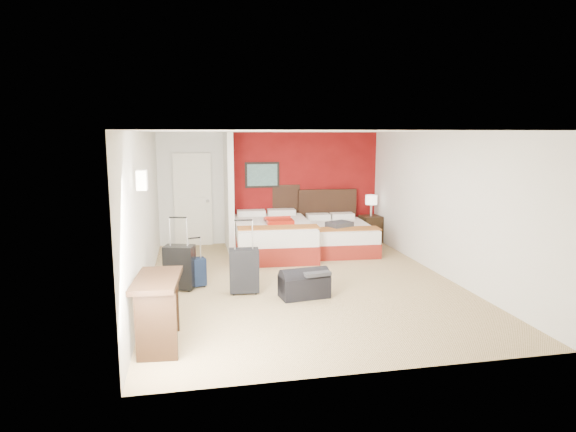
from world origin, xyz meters
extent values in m
plane|color=tan|center=(0.00, 0.00, 0.00)|extent=(6.50, 6.50, 0.00)
cube|color=silver|center=(0.00, 3.25, 1.25)|extent=(5.00, 0.04, 2.50)
cube|color=silver|center=(-2.50, 0.00, 1.25)|extent=(0.04, 6.50, 2.50)
cube|color=black|center=(-0.20, 3.19, 1.55)|extent=(0.78, 0.03, 0.58)
cube|color=white|center=(-2.38, -1.50, 1.90)|extent=(0.12, 0.20, 0.24)
cube|color=maroon|center=(0.75, 3.23, 1.25)|extent=(3.50, 0.04, 2.50)
cube|color=silver|center=(-1.00, 2.61, 1.25)|extent=(0.12, 1.20, 2.50)
cube|color=silver|center=(-1.75, 3.20, 1.02)|extent=(0.82, 0.06, 2.05)
cube|color=white|center=(-0.14, 2.10, 0.33)|extent=(1.67, 2.30, 0.67)
cube|color=white|center=(1.31, 2.14, 0.28)|extent=(1.40, 1.92, 0.55)
cube|color=#9D1A0D|center=(-0.04, 2.00, 0.71)|extent=(0.55, 0.74, 0.09)
cube|color=#3B3C41|center=(1.21, 1.84, 0.61)|extent=(0.58, 0.54, 0.11)
cube|color=black|center=(2.24, 2.76, 0.30)|extent=(0.47, 0.47, 0.61)
cylinder|color=white|center=(2.24, 2.76, 0.85)|extent=(0.31, 0.31, 0.48)
cube|color=black|center=(-2.00, -0.02, 0.34)|extent=(0.52, 0.40, 0.69)
cube|color=black|center=(-1.02, -0.38, 0.34)|extent=(0.47, 0.31, 0.67)
cube|color=black|center=(-1.76, 0.07, 0.22)|extent=(0.36, 0.28, 0.45)
cube|color=black|center=(-0.14, -0.75, 0.19)|extent=(0.78, 0.48, 0.37)
cube|color=#313236|center=(0.01, -0.80, 0.40)|extent=(0.46, 0.41, 0.05)
cube|color=black|center=(-2.21, -2.12, 0.41)|extent=(0.58, 1.03, 0.83)
camera|label=1|loc=(-1.79, -7.79, 2.46)|focal=30.74mm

